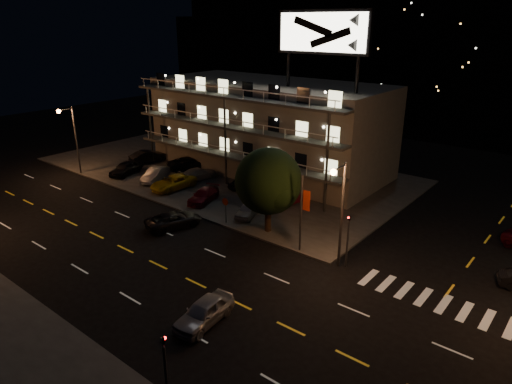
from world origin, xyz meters
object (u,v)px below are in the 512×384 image
Objects in this scene: lot_car_2 at (173,182)px; lot_car_7 at (199,174)px; road_car_east at (204,312)px; tree at (268,183)px; lot_car_4 at (248,210)px; road_car_west at (174,220)px.

lot_car_7 is at bearing 95.55° from lot_car_2.
road_car_east is (19.05, -18.20, -0.07)m from lot_car_7.
lot_car_4 is (-3.30, 1.37, -3.70)m from tree.
lot_car_4 is 0.84× the size of road_car_east.
lot_car_7 reaches higher than road_car_west.
lot_car_2 is 23.67m from road_car_east.
lot_car_4 is at bearing 114.55° from road_car_east.
lot_car_4 is (10.87, -0.54, -0.09)m from lot_car_2.
lot_car_7 reaches higher than lot_car_4.
tree is 1.66× the size of road_car_east.
road_car_east is at bearing 163.19° from road_car_west.
lot_car_2 is 1.04× the size of road_car_west.
road_car_west is (7.15, -6.26, -0.18)m from lot_car_2.
tree is 1.41× the size of lot_car_2.
road_car_east reaches higher than road_car_west.
tree is 15.91m from lot_car_7.
road_car_east reaches higher than lot_car_7.
lot_car_7 is at bearing 141.14° from lot_car_4.
tree is at bearing -39.36° from lot_car_4.
road_car_east is 0.88× the size of road_car_west.
lot_car_2 is 1.41× the size of lot_car_4.
tree reaches higher than road_car_east.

